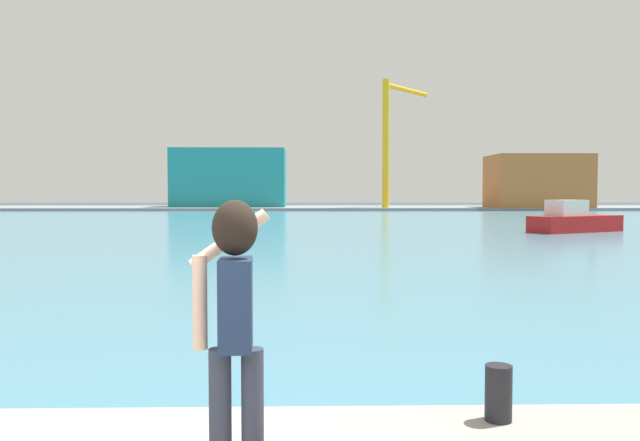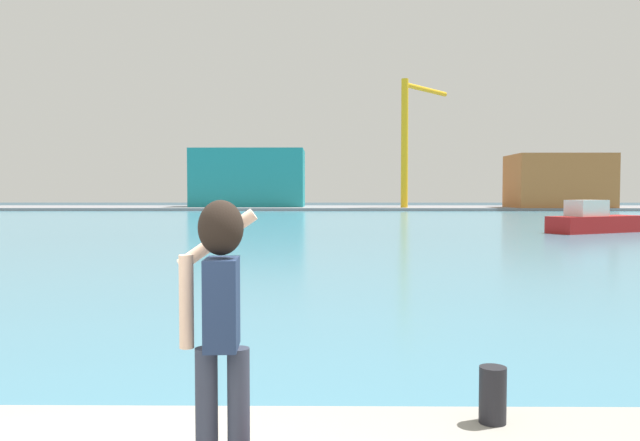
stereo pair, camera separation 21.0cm
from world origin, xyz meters
name	(u,v)px [view 2 (the right image)]	position (x,y,z in m)	size (l,w,h in m)	color
ground_plane	(311,222)	(0.00, 50.00, 0.00)	(220.00, 220.00, 0.00)	#334751
harbor_water	(312,221)	(0.00, 52.00, 0.01)	(140.00, 100.00, 0.02)	teal
far_shore_dock	(318,208)	(0.00, 92.00, 0.20)	(140.00, 20.00, 0.41)	gray
person_photographer	(220,309)	(0.63, 0.69, 1.73)	(0.53, 0.55, 1.74)	#2D3342
harbor_bollard	(493,395)	(2.58, 1.64, 0.89)	(0.21, 0.21, 0.44)	black
boat_moored	(594,221)	(17.85, 35.34, 0.74)	(6.76, 4.74, 2.02)	#B21919
warehouse_left	(249,178)	(-10.57, 91.96, 4.76)	(16.91, 9.10, 8.71)	teal
warehouse_right	(558,181)	(34.82, 86.81, 4.21)	(13.53, 8.98, 7.61)	#B26633
port_crane	(410,130)	(13.31, 86.49, 11.49)	(8.13, 9.57, 18.23)	yellow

